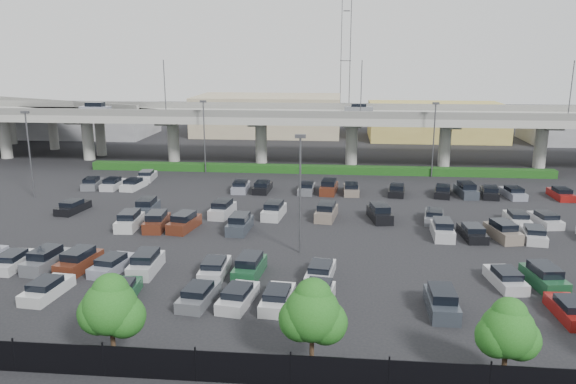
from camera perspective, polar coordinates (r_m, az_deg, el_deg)
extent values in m
plane|color=black|center=(56.41, 1.80, -3.38)|extent=(280.00, 280.00, 0.00)
cube|color=gray|center=(86.33, 3.20, 7.62)|extent=(150.00, 13.00, 1.10)
cube|color=slate|center=(80.00, 3.03, 7.87)|extent=(150.00, 0.50, 1.00)
cube|color=slate|center=(92.43, 3.37, 8.69)|extent=(150.00, 0.50, 1.00)
cylinder|color=gray|center=(102.37, -26.81, 4.95)|extent=(1.80, 1.80, 6.70)
cube|color=slate|center=(102.00, -27.00, 6.69)|extent=(2.60, 9.75, 0.50)
cylinder|color=gray|center=(95.68, -19.66, 5.10)|extent=(1.80, 1.80, 6.70)
cube|color=slate|center=(95.29, -19.81, 6.97)|extent=(2.60, 9.75, 0.50)
cylinder|color=gray|center=(90.68, -11.57, 5.18)|extent=(1.80, 1.80, 6.70)
cube|color=slate|center=(90.26, -11.67, 7.15)|extent=(2.60, 9.75, 0.50)
cylinder|color=gray|center=(87.65, -2.74, 5.15)|extent=(1.80, 1.80, 6.70)
cube|color=slate|center=(87.22, -2.77, 7.19)|extent=(2.60, 9.75, 0.50)
cylinder|color=gray|center=(86.80, 6.48, 4.99)|extent=(1.80, 1.80, 6.70)
cube|color=slate|center=(86.37, 6.54, 7.05)|extent=(2.60, 9.75, 0.50)
cylinder|color=gray|center=(88.20, 15.64, 4.70)|extent=(1.80, 1.80, 6.70)
cube|color=slate|center=(87.77, 15.77, 6.73)|extent=(2.60, 9.75, 0.50)
cylinder|color=gray|center=(91.73, 24.29, 4.32)|extent=(1.80, 1.80, 6.70)
cube|color=slate|center=(91.32, 24.49, 6.26)|extent=(2.60, 9.75, 0.50)
cube|color=gray|center=(91.14, -18.97, 7.91)|extent=(4.40, 1.82, 1.05)
cube|color=black|center=(91.07, -19.01, 8.42)|extent=(2.60, 1.60, 0.65)
cube|color=#5C5E64|center=(89.19, 7.18, 8.36)|extent=(4.40, 1.82, 0.82)
cube|color=black|center=(89.13, 7.20, 8.76)|extent=(2.30, 1.60, 0.50)
cylinder|color=#47474B|center=(83.70, -12.41, 10.24)|extent=(0.14, 0.14, 8.00)
cylinder|color=#47474B|center=(79.83, 7.45, 10.28)|extent=(0.14, 0.14, 8.00)
cylinder|color=#47474B|center=(85.49, 26.80, 9.16)|extent=(0.14, 0.14, 8.00)
cube|color=gray|center=(111.83, -24.51, 7.86)|extent=(50.93, 30.13, 1.10)
cube|color=slate|center=(111.74, -24.56, 8.39)|extent=(47.34, 22.43, 1.00)
cylinder|color=gray|center=(117.98, -26.31, 6.02)|extent=(1.60, 1.60, 6.70)
cylinder|color=gray|center=(108.22, -22.75, 5.78)|extent=(1.60, 1.60, 6.70)
cylinder|color=gray|center=(98.95, -18.52, 5.46)|extent=(1.60, 1.60, 6.70)
cube|color=#133910|center=(80.47, 2.94, 2.32)|extent=(66.00, 1.60, 1.10)
cube|color=black|center=(30.46, -1.69, -17.61)|extent=(70.00, 0.06, 1.80)
cylinder|color=black|center=(34.83, -26.04, -14.63)|extent=(0.10, 0.10, 2.00)
cylinder|color=black|center=(32.64, -18.22, -15.85)|extent=(0.10, 0.10, 2.00)
cylinder|color=black|center=(31.10, -9.36, -16.87)|extent=(0.10, 0.10, 2.00)
cylinder|color=black|center=(30.32, 0.27, -17.55)|extent=(0.10, 0.10, 2.00)
cylinder|color=black|center=(30.36, 10.19, -17.75)|extent=(0.10, 0.10, 2.00)
cylinder|color=black|center=(31.20, 19.82, -17.47)|extent=(0.10, 0.10, 2.00)
cylinder|color=#332316|center=(33.70, -17.31, -14.81)|extent=(0.26, 0.26, 1.96)
sphere|color=#1A4D14|center=(32.64, -17.62, -11.12)|extent=(3.04, 3.04, 3.04)
sphere|color=#1A4D14|center=(32.70, -16.31, -12.03)|extent=(2.39, 2.39, 2.39)
sphere|color=#1A4D14|center=(32.94, -18.61, -11.59)|extent=(2.39, 2.39, 2.39)
sphere|color=#1A4D14|center=(32.38, -17.58, -9.64)|extent=(2.06, 2.06, 2.06)
cylinder|color=#332316|center=(31.65, 2.42, -16.12)|extent=(0.26, 0.26, 1.97)
sphere|color=#1A4D14|center=(30.51, 2.47, -12.21)|extent=(3.07, 3.07, 3.07)
sphere|color=#1A4D14|center=(30.83, 3.82, -13.08)|extent=(2.41, 2.41, 2.41)
sphere|color=#1A4D14|center=(30.62, 1.30, -12.78)|extent=(2.41, 2.41, 2.41)
sphere|color=#1A4D14|center=(30.24, 2.58, -10.62)|extent=(2.08, 2.08, 2.08)
cylinder|color=#332316|center=(32.49, 21.07, -16.46)|extent=(0.26, 0.26, 1.80)
sphere|color=#1A4D14|center=(31.47, 21.43, -13.00)|extent=(2.79, 2.79, 2.79)
sphere|color=#1A4D14|center=(31.96, 22.44, -13.67)|extent=(2.19, 2.19, 2.19)
sphere|color=#1A4D14|center=(31.38, 20.43, -13.59)|extent=(2.19, 2.19, 2.19)
sphere|color=#1A4D14|center=(31.24, 21.57, -11.59)|extent=(1.89, 1.89, 1.89)
cube|color=silver|center=(43.98, -23.25, -9.16)|extent=(2.23, 4.55, 0.82)
cube|color=black|center=(43.59, -23.45, -8.49)|extent=(1.81, 2.44, 0.50)
cube|color=#1B4C2C|center=(41.69, -16.49, -9.84)|extent=(2.21, 4.55, 0.82)
cube|color=black|center=(41.28, -16.66, -9.15)|extent=(1.80, 2.44, 0.50)
cube|color=#5C5E64|center=(40.04, -9.04, -10.44)|extent=(2.33, 4.58, 0.82)
cube|color=black|center=(39.61, -9.15, -9.72)|extent=(1.86, 2.47, 0.50)
cube|color=#B8B8BD|center=(39.48, -5.10, -10.68)|extent=(2.48, 4.63, 0.82)
cube|color=black|center=(39.04, -5.18, -9.96)|extent=(1.94, 2.52, 0.50)
cube|color=silver|center=(39.10, -1.06, -10.88)|extent=(2.18, 4.54, 0.82)
cube|color=black|center=(38.65, -1.10, -10.15)|extent=(1.79, 2.42, 0.50)
cube|color=silver|center=(38.86, 3.04, -10.87)|extent=(2.39, 4.60, 1.05)
cube|color=black|center=(38.52, 3.06, -9.76)|extent=(1.93, 2.79, 0.65)
cube|color=#313740|center=(39.46, 15.33, -10.98)|extent=(1.84, 4.41, 1.05)
cube|color=black|center=(39.12, 15.41, -9.89)|extent=(1.61, 2.61, 0.65)
cube|color=maroon|center=(41.76, 26.74, -10.79)|extent=(2.04, 4.48, 0.82)
cube|color=black|center=(41.34, 26.93, -10.11)|extent=(1.71, 2.38, 0.50)
cube|color=silver|center=(50.67, -26.09, -6.42)|extent=(1.88, 4.42, 0.82)
cube|color=black|center=(50.31, -26.28, -5.82)|extent=(1.63, 2.32, 0.50)
cube|color=#5C5E64|center=(49.28, -23.36, -6.55)|extent=(2.31, 4.58, 1.05)
cube|color=black|center=(49.01, -23.45, -5.65)|extent=(1.89, 2.77, 0.65)
cube|color=#562617|center=(48.04, -20.45, -6.79)|extent=(2.44, 4.62, 1.05)
cube|color=black|center=(47.76, -20.54, -5.87)|extent=(1.96, 2.81, 0.65)
cube|color=gray|center=(46.97, -17.39, -7.16)|extent=(2.57, 4.65, 0.82)
cube|color=black|center=(46.58, -17.54, -6.52)|extent=(1.98, 2.55, 0.50)
cube|color=#B8B8BD|center=(45.95, -14.21, -7.26)|extent=(1.91, 4.44, 1.05)
cube|color=black|center=(45.67, -14.28, -6.30)|extent=(1.65, 2.63, 0.65)
cube|color=#B8B8BD|center=(44.50, -7.45, -7.81)|extent=(1.84, 4.41, 0.82)
cube|color=black|center=(44.09, -7.53, -7.14)|extent=(1.61, 2.31, 0.50)
cube|color=#1B4C2C|center=(43.95, -3.92, -7.84)|extent=(2.22, 4.55, 1.05)
cube|color=black|center=(43.65, -3.94, -6.84)|extent=(1.84, 2.74, 0.65)
cube|color=#B8B8BD|center=(43.49, 3.32, -8.24)|extent=(2.35, 4.59, 0.82)
cube|color=black|center=(43.07, 3.33, -7.56)|extent=(1.87, 2.48, 0.50)
cube|color=#B8B8BD|center=(45.22, 21.21, -8.32)|extent=(2.36, 4.60, 0.82)
cube|color=black|center=(44.82, 21.35, -7.67)|extent=(1.88, 2.48, 0.50)
cube|color=#1B4C2C|center=(46.01, 24.55, -8.12)|extent=(2.49, 4.63, 1.05)
cube|color=black|center=(45.73, 24.65, -7.16)|extent=(1.99, 2.82, 0.65)
cube|color=silver|center=(57.56, -15.78, -3.01)|extent=(2.07, 4.50, 1.05)
cube|color=black|center=(57.34, -15.84, -2.23)|extent=(1.75, 2.69, 0.65)
cube|color=#562617|center=(56.64, -13.18, -3.12)|extent=(2.13, 4.52, 1.05)
cube|color=black|center=(56.41, -13.23, -2.33)|extent=(1.78, 2.71, 0.65)
cube|color=#562617|center=(55.84, -10.50, -3.23)|extent=(2.57, 4.65, 1.05)
cube|color=black|center=(55.60, -10.54, -2.43)|extent=(2.04, 2.84, 0.65)
cube|color=#313740|center=(54.61, -4.93, -3.44)|extent=(2.08, 4.50, 1.05)
cube|color=black|center=(54.37, -4.95, -2.61)|extent=(1.76, 2.69, 0.65)
cube|color=#B8B8BD|center=(54.64, 15.40, -3.90)|extent=(1.99, 4.47, 1.05)
cube|color=black|center=(54.40, 15.46, -3.07)|extent=(1.70, 2.66, 0.65)
cube|color=black|center=(55.23, 18.21, -4.04)|extent=(2.14, 4.52, 0.82)
cube|color=black|center=(54.86, 18.31, -3.47)|extent=(1.77, 2.41, 0.50)
cube|color=gray|center=(55.88, 20.97, -3.94)|extent=(2.73, 4.69, 1.05)
cube|color=black|center=(55.65, 21.05, -3.13)|extent=(2.13, 2.89, 0.65)
cube|color=#B8B8BD|center=(56.73, 23.64, -4.06)|extent=(2.39, 4.60, 0.82)
cube|color=black|center=(56.37, 23.77, -3.51)|extent=(1.89, 2.49, 0.50)
cube|color=black|center=(65.28, -20.99, -1.53)|extent=(2.43, 4.62, 0.82)
cube|color=black|center=(64.95, -21.12, -1.04)|extent=(1.91, 2.51, 0.50)
cube|color=#313740|center=(62.05, -14.15, -1.68)|extent=(2.00, 4.47, 1.05)
cube|color=black|center=(61.84, -14.20, -0.94)|extent=(1.71, 2.66, 0.65)
cube|color=#B8B8BD|center=(59.83, -6.68, -1.92)|extent=(2.31, 4.58, 1.05)
cube|color=black|center=(59.61, -6.70, -1.16)|extent=(1.89, 2.77, 0.65)
cube|color=silver|center=(58.95, -1.44, -2.07)|extent=(2.30, 4.58, 1.05)
cube|color=black|center=(58.73, -1.44, -1.30)|extent=(1.88, 2.76, 0.65)
cube|color=gray|center=(58.57, 3.92, -2.21)|extent=(2.41, 4.61, 1.05)
cube|color=black|center=(58.35, 3.93, -1.43)|extent=(1.94, 2.80, 0.65)
cube|color=black|center=(58.71, 9.30, -2.32)|extent=(2.57, 4.65, 1.05)
cube|color=black|center=(58.48, 9.33, -1.55)|extent=(2.04, 2.84, 0.65)
cube|color=#5C5E64|center=(59.39, 14.60, -2.52)|extent=(2.53, 4.64, 0.82)
cube|color=black|center=(59.03, 14.66, -1.99)|extent=(1.97, 2.54, 0.50)
cube|color=silver|center=(61.28, 22.23, -2.62)|extent=(1.91, 4.44, 0.82)
cube|color=black|center=(60.93, 22.34, -2.11)|extent=(1.65, 2.33, 0.50)
cube|color=#B8B8BD|center=(62.14, 24.66, -2.64)|extent=(2.43, 4.62, 0.82)
cube|color=black|center=(61.80, 24.78, -2.14)|extent=(1.91, 2.51, 0.50)
cube|color=#5C5E64|center=(76.06, -19.26, 0.74)|extent=(2.46, 4.62, 0.82)
cube|color=black|center=(75.75, -19.36, 1.17)|extent=(1.93, 2.51, 0.50)
cube|color=#B8B8BD|center=(74.96, -17.34, 0.70)|extent=(1.87, 4.42, 0.82)
cube|color=black|center=(74.65, -17.44, 1.14)|extent=(1.63, 2.32, 0.50)
cube|color=silver|center=(73.95, -15.38, 0.66)|extent=(2.33, 4.59, 0.82)
cube|color=black|center=(73.63, -15.46, 1.11)|extent=(1.86, 2.47, 0.50)
cube|color=gray|center=(70.30, -4.83, 0.44)|extent=(1.95, 4.45, 0.82)
cube|color=black|center=(69.96, -4.87, 0.91)|extent=(1.67, 2.35, 0.50)
cube|color=black|center=(69.87, -2.61, 0.39)|extent=(2.07, 4.50, 0.82)
cube|color=black|center=(69.53, -2.64, 0.86)|extent=(1.73, 2.39, 0.50)
cube|color=#5C5E64|center=(69.33, 1.90, 0.29)|extent=(2.01, 4.48, 0.82)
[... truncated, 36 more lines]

